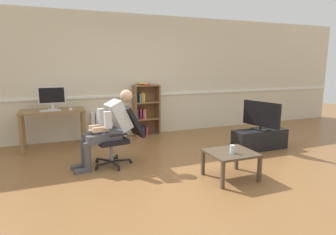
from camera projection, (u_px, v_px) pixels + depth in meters
ground_plane at (180, 174)px, 4.27m from camera, size 18.00×18.00×0.00m
back_wall at (132, 76)px, 6.44m from camera, size 12.00×0.13×2.70m
computer_desk at (53, 116)px, 5.48m from camera, size 1.18×0.58×0.76m
imac_monitor at (52, 96)px, 5.49m from camera, size 0.49×0.14×0.43m
keyboard at (50, 110)px, 5.31m from camera, size 0.36×0.12×0.02m
computer_mouse at (71, 109)px, 5.47m from camera, size 0.06×0.10×0.03m
bookshelf at (145, 111)px, 6.47m from camera, size 0.58×0.30×1.21m
radiator at (109, 124)px, 6.32m from camera, size 0.75×0.08×0.60m
office_chair at (121, 133)px, 4.63m from camera, size 0.84×0.63×0.95m
person_seated at (109, 126)px, 4.51m from camera, size 1.02×0.46×1.21m
tv_stand at (260, 139)px, 5.48m from camera, size 1.08×0.36×0.38m
tv_screen at (261, 115)px, 5.39m from camera, size 0.27×0.79×0.54m
coffee_table at (231, 155)px, 4.05m from camera, size 0.65×0.59×0.39m
drinking_glass at (232, 149)px, 3.96m from camera, size 0.07×0.07×0.12m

